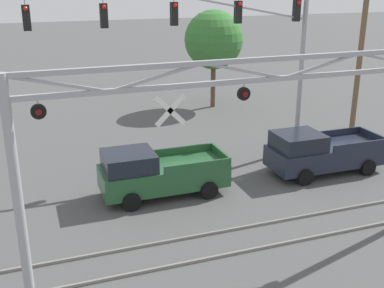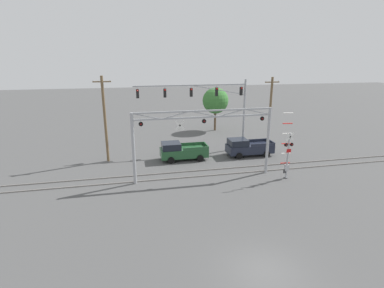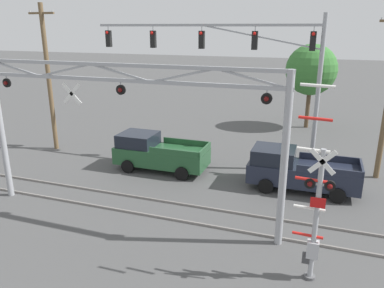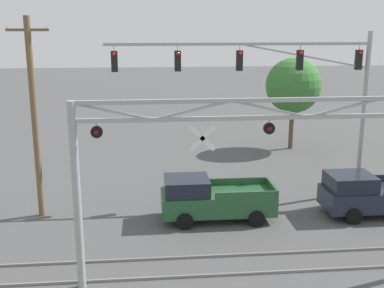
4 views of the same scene
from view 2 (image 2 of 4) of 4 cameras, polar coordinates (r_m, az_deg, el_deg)
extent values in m
plane|color=#4C4C4C|center=(17.51, 13.68, -22.68)|extent=(200.00, 200.00, 0.00)
cube|color=gray|center=(28.38, 2.05, -6.11)|extent=(80.00, 0.08, 0.10)
cube|color=gray|center=(29.67, 1.37, -5.08)|extent=(80.00, 0.08, 0.10)
cylinder|color=#9EA0A5|center=(26.27, -11.09, -1.00)|extent=(0.27, 0.27, 6.39)
cylinder|color=#9EA0A5|center=(29.21, 14.25, 0.56)|extent=(0.27, 0.27, 6.39)
cube|color=#9EA0A5|center=(26.45, 2.32, 5.13)|extent=(12.80, 0.14, 0.14)
cube|color=#9EA0A5|center=(26.35, 2.34, 6.34)|extent=(12.80, 0.14, 0.14)
cube|color=#9EA0A5|center=(25.63, -8.63, 5.24)|extent=(2.52, 0.08, 0.65)
cube|color=#9EA0A5|center=(25.89, -3.07, 5.52)|extent=(2.52, 0.08, 0.65)
cube|color=#9EA0A5|center=(26.40, 2.33, 5.74)|extent=(2.52, 0.08, 0.65)
cube|color=#9EA0A5|center=(27.12, 7.49, 5.90)|extent=(2.52, 0.08, 0.65)
cube|color=#9EA0A5|center=(28.06, 12.34, 6.01)|extent=(2.52, 0.08, 0.65)
cylinder|color=black|center=(25.73, -9.72, 3.77)|extent=(0.38, 0.10, 0.38)
sphere|color=#590C0C|center=(25.66, -9.71, 3.73)|extent=(0.18, 0.18, 0.18)
cylinder|color=#9EA0A5|center=(25.68, -9.74, 4.29)|extent=(0.04, 0.04, 0.10)
cylinder|color=black|center=(26.52, 2.31, 4.37)|extent=(0.38, 0.10, 0.38)
sphere|color=#590C0C|center=(26.46, 2.35, 4.34)|extent=(0.18, 0.18, 0.18)
cylinder|color=#9EA0A5|center=(26.48, 2.32, 4.88)|extent=(0.04, 0.04, 0.10)
cylinder|color=black|center=(28.39, 13.22, 4.75)|extent=(0.38, 0.10, 0.38)
sphere|color=#590C0C|center=(28.33, 13.28, 4.72)|extent=(0.18, 0.18, 0.18)
cylinder|color=#9EA0A5|center=(28.35, 13.25, 5.22)|extent=(0.04, 0.04, 0.10)
cube|color=white|center=(26.03, -2.32, 3.55)|extent=(0.88, 0.03, 0.88)
cube|color=white|center=(26.03, -2.32, 3.55)|extent=(0.88, 0.03, 0.88)
cylinder|color=black|center=(26.01, -2.31, 3.54)|extent=(0.04, 0.04, 0.02)
cylinder|color=#9EA0A5|center=(28.63, 17.77, -2.18)|extent=(0.16, 0.16, 4.35)
cylinder|color=#59595B|center=(29.34, 17.41, -6.12)|extent=(0.35, 0.35, 0.10)
cube|color=white|center=(28.03, 18.20, 1.29)|extent=(0.78, 0.03, 0.78)
cube|color=white|center=(28.03, 18.20, 1.29)|extent=(0.78, 0.03, 0.78)
cylinder|color=black|center=(28.01, 18.23, 1.28)|extent=(0.04, 0.04, 0.02)
cylinder|color=black|center=(28.18, 17.46, -0.15)|extent=(0.32, 0.09, 0.32)
sphere|color=#590C0C|center=(28.13, 17.52, -0.18)|extent=(0.16, 0.16, 0.16)
cylinder|color=black|center=(28.46, 18.45, -0.08)|extent=(0.32, 0.09, 0.32)
sphere|color=#590C0C|center=(28.41, 18.51, -0.12)|extent=(0.16, 0.16, 0.16)
cube|color=#9EA0A5|center=(28.32, 17.96, -0.12)|extent=(0.64, 0.06, 0.06)
cube|color=red|center=(28.39, 17.96, -1.24)|extent=(0.44, 0.02, 0.32)
cube|color=#B2B2B7|center=(28.99, 17.58, -4.29)|extent=(0.36, 0.28, 0.56)
cylinder|color=red|center=(28.74, 17.32, -3.46)|extent=(0.93, 0.09, 0.12)
cylinder|color=white|center=(28.44, 17.42, -1.71)|extent=(0.93, 0.09, 0.12)
cylinder|color=red|center=(28.16, 17.53, 0.08)|extent=(0.93, 0.09, 0.12)
cylinder|color=white|center=(27.91, 17.64, 1.90)|extent=(0.93, 0.09, 0.12)
cylinder|color=red|center=(27.69, 17.75, 3.75)|extent=(0.93, 0.09, 0.12)
cylinder|color=white|center=(27.50, 17.87, 5.63)|extent=(0.93, 0.09, 0.12)
cube|color=#3F3F42|center=(29.03, 17.23, -4.97)|extent=(0.24, 0.12, 0.36)
cylinder|color=#9EA0A5|center=(36.60, 9.86, 5.56)|extent=(0.24, 0.24, 8.36)
cube|color=#9EA0A5|center=(34.21, -0.16, 11.12)|extent=(12.96, 0.14, 0.14)
cube|color=#9EA0A5|center=(35.09, 5.11, 10.20)|extent=(6.49, 0.08, 1.28)
cylinder|color=#9EA0A5|center=(33.50, -10.38, 10.48)|extent=(0.04, 0.04, 0.30)
cube|color=black|center=(33.57, -10.33, 9.40)|extent=(0.30, 0.26, 0.97)
sphere|color=red|center=(33.37, -10.35, 9.98)|extent=(0.18, 0.18, 0.18)
cylinder|color=#9EA0A5|center=(33.73, -5.22, 10.72)|extent=(0.04, 0.04, 0.30)
cube|color=black|center=(33.80, -5.19, 9.64)|extent=(0.30, 0.26, 0.97)
sphere|color=red|center=(33.60, -5.17, 10.22)|extent=(0.18, 0.18, 0.18)
cylinder|color=#9EA0A5|center=(34.23, -0.16, 10.87)|extent=(0.04, 0.04, 0.30)
cube|color=black|center=(34.29, -0.16, 9.81)|extent=(0.30, 0.26, 0.97)
sphere|color=red|center=(34.09, -0.10, 10.37)|extent=(0.18, 0.18, 0.18)
cylinder|color=#9EA0A5|center=(34.97, 4.73, 10.93)|extent=(0.04, 0.04, 0.30)
cube|color=black|center=(35.03, 4.70, 9.89)|extent=(0.30, 0.26, 0.97)
sphere|color=red|center=(34.84, 4.80, 10.44)|extent=(0.18, 0.18, 0.18)
cylinder|color=#9EA0A5|center=(35.95, 9.38, 10.92)|extent=(0.04, 0.04, 0.30)
cube|color=black|center=(36.01, 9.33, 9.91)|extent=(0.30, 0.26, 0.97)
sphere|color=red|center=(35.82, 9.46, 10.45)|extent=(0.18, 0.18, 0.18)
cube|color=#23512D|center=(32.68, -1.54, -1.58)|extent=(5.11, 2.01, 0.93)
cube|color=black|center=(32.22, -4.02, -0.36)|extent=(1.98, 1.85, 0.71)
cube|color=#23512D|center=(31.80, 0.71, -0.92)|extent=(2.73, 0.08, 0.32)
cube|color=#23512D|center=(33.61, -0.02, 0.04)|extent=(2.73, 0.08, 0.32)
cube|color=#23512D|center=(33.02, 2.73, -0.27)|extent=(0.10, 1.93, 0.32)
cylinder|color=black|center=(31.63, -4.02, -3.12)|extent=(0.72, 0.24, 0.72)
cylinder|color=black|center=(33.54, -4.52, -1.98)|extent=(0.72, 0.24, 0.72)
cylinder|color=black|center=(32.20, 1.58, -2.73)|extent=(0.72, 0.24, 0.72)
cylinder|color=black|center=(34.08, 0.77, -1.64)|extent=(0.72, 0.24, 0.72)
cube|color=#1E2333|center=(34.67, 10.93, -0.82)|extent=(5.23, 2.01, 0.93)
cube|color=black|center=(33.90, 8.74, 0.34)|extent=(2.03, 1.85, 0.71)
cube|color=#1E2333|center=(34.10, 13.34, -0.17)|extent=(2.80, 0.08, 0.32)
cube|color=#1E2333|center=(35.78, 12.03, 0.69)|extent=(2.80, 0.08, 0.32)
cube|color=#1E2333|center=(35.56, 14.80, 0.41)|extent=(0.10, 1.93, 0.32)
cylinder|color=black|center=(33.32, 8.99, -2.27)|extent=(0.72, 0.24, 0.72)
cylinder|color=black|center=(35.13, 7.81, -1.24)|extent=(0.72, 0.24, 0.72)
cylinder|color=black|center=(34.59, 14.02, -1.87)|extent=(0.72, 0.24, 0.72)
cylinder|color=black|center=(36.33, 12.63, -0.89)|extent=(0.72, 0.24, 0.72)
cylinder|color=brown|center=(32.49, -16.23, 4.40)|extent=(0.28, 0.28, 9.04)
cube|color=brown|center=(31.95, -16.80, 11.29)|extent=(1.80, 0.12, 0.12)
cylinder|color=silver|center=(32.02, -18.30, 11.36)|extent=(0.08, 0.08, 0.12)
cylinder|color=silver|center=(31.89, -15.32, 11.58)|extent=(0.08, 0.08, 0.12)
cylinder|color=brown|center=(37.93, 14.63, 5.79)|extent=(0.28, 0.28, 8.55)
cube|color=brown|center=(37.47, 15.04, 11.32)|extent=(1.80, 0.12, 0.12)
cylinder|color=silver|center=(37.09, 13.89, 11.51)|extent=(0.08, 0.08, 0.12)
cylinder|color=silver|center=(37.84, 16.18, 11.43)|extent=(0.08, 0.08, 0.12)
cylinder|color=brown|center=(45.68, 4.41, 4.58)|extent=(0.32, 0.32, 3.18)
sphere|color=#387533|center=(45.17, 4.50, 8.24)|extent=(3.86, 3.86, 3.86)
camera|label=1|loc=(13.41, -9.04, 6.00)|focal=45.00mm
camera|label=3|loc=(18.93, 34.89, 3.68)|focal=35.00mm
camera|label=4|loc=(10.72, 1.83, 4.28)|focal=45.00mm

